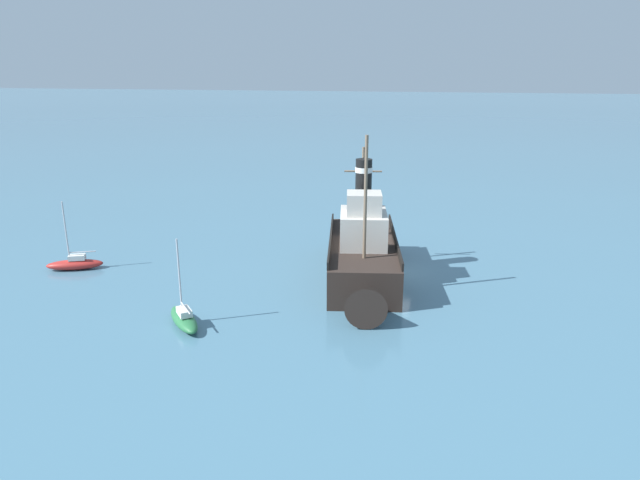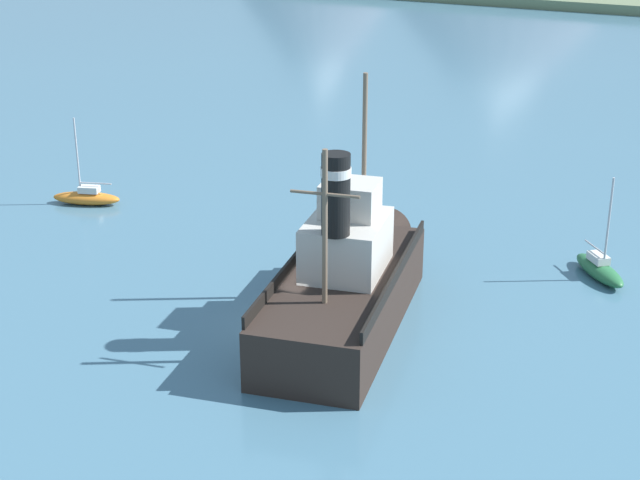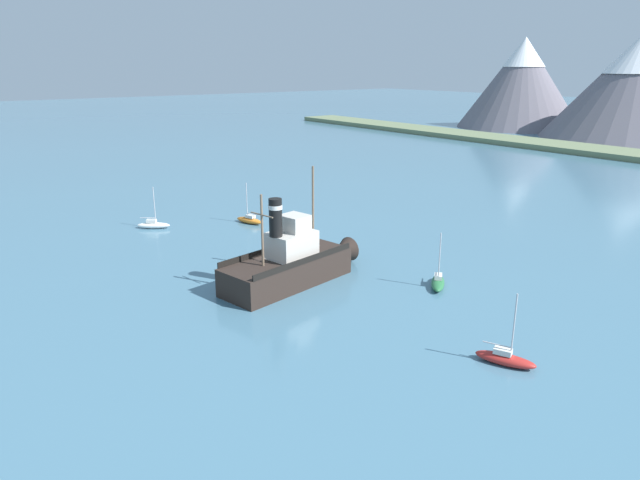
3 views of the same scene
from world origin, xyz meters
The scene contains 4 objects.
ground_plane centered at (0.00, 0.00, 0.00)m, with size 600.00×600.00×0.00m, color #477289.
old_tugboat centered at (1.87, 1.74, 1.83)m, with size 6.48×14.77×9.90m.
sailboat_red centered at (21.86, 4.40, 0.43)m, with size 3.92×2.52×4.90m.
sailboat_green centered at (10.32, 11.06, 0.43)m, with size 3.31×3.60×4.90m.
Camera 1 is at (-3.45, 37.34, 13.67)m, focal length 32.00 mm.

